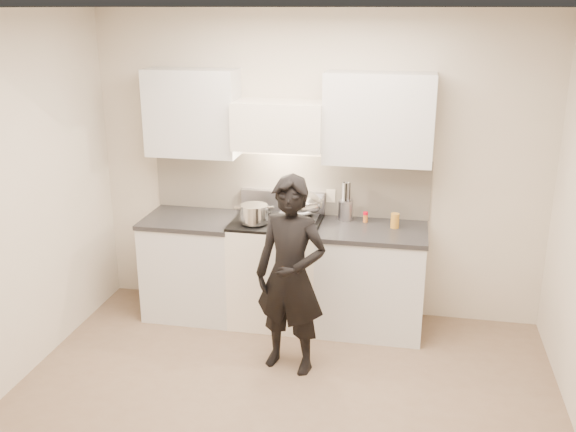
{
  "coord_description": "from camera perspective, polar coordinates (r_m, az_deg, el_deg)",
  "views": [
    {
      "loc": [
        0.82,
        -3.72,
        2.71
      ],
      "look_at": [
        -0.13,
        1.05,
        1.11
      ],
      "focal_mm": 40.0,
      "sensor_mm": 36.0,
      "label": 1
    }
  ],
  "objects": [
    {
      "name": "wok",
      "position": [
        5.62,
        1.2,
        1.14
      ],
      "size": [
        0.39,
        0.48,
        0.31
      ],
      "color": "silver",
      "rests_on": "stove"
    },
    {
      "name": "ground_plane",
      "position": [
        4.68,
        -1.03,
        -17.23
      ],
      "size": [
        4.0,
        4.0,
        0.0
      ],
      "primitive_type": "plane",
      "color": "#7E6751"
    },
    {
      "name": "spice_jar",
      "position": [
        5.6,
        6.9,
        -0.08
      ],
      "size": [
        0.04,
        0.04,
        0.09
      ],
      "color": "#CC6E2B",
      "rests_on": "counter_right"
    },
    {
      "name": "counter_left",
      "position": [
        5.93,
        -8.39,
        -4.31
      ],
      "size": [
        0.82,
        0.67,
        0.92
      ],
      "color": "silver",
      "rests_on": "ground"
    },
    {
      "name": "oil_glass",
      "position": [
        5.49,
        9.48,
        -0.41
      ],
      "size": [
        0.07,
        0.07,
        0.13
      ],
      "color": "#C28128",
      "rests_on": "counter_right"
    },
    {
      "name": "stock_pot",
      "position": [
        5.43,
        -3.04,
        0.21
      ],
      "size": [
        0.33,
        0.27,
        0.16
      ],
      "color": "silver",
      "rests_on": "stove"
    },
    {
      "name": "stove",
      "position": [
        5.72,
        -0.98,
        -4.81
      ],
      "size": [
        0.76,
        0.65,
        0.96
      ],
      "color": "white",
      "rests_on": "ground"
    },
    {
      "name": "room_shell",
      "position": [
        4.33,
        -0.86,
        3.3
      ],
      "size": [
        4.04,
        3.54,
        2.7
      ],
      "color": "beige",
      "rests_on": "ground"
    },
    {
      "name": "counter_right",
      "position": [
        5.63,
        7.35,
        -5.54
      ],
      "size": [
        0.92,
        0.67,
        0.92
      ],
      "color": "silver",
      "rests_on": "ground"
    },
    {
      "name": "utensil_crock",
      "position": [
        5.63,
        5.13,
        0.67
      ],
      "size": [
        0.13,
        0.13,
        0.34
      ],
      "color": "#ADACB9",
      "rests_on": "counter_right"
    },
    {
      "name": "person",
      "position": [
        4.85,
        0.24,
        -5.34
      ],
      "size": [
        0.63,
        0.49,
        1.55
      ],
      "primitive_type": "imported",
      "rotation": [
        0.0,
        0.0,
        -0.23
      ],
      "color": "black",
      "rests_on": "ground"
    }
  ]
}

